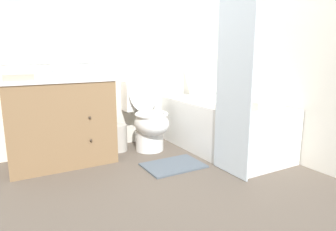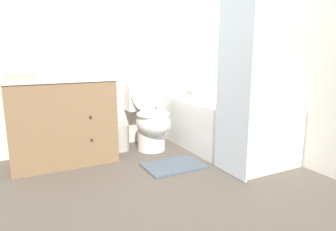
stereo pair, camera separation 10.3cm
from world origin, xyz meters
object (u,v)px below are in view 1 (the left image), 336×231
(toilet, at_px, (148,119))
(hand_towel_folded, at_px, (18,78))
(vanity_cabinet, at_px, (60,120))
(soap_dispenser, at_px, (97,70))
(bath_towel_folded, at_px, (239,106))
(sink_faucet, at_px, (53,73))
(bath_mat, at_px, (173,165))
(tissue_box, at_px, (74,72))
(wastebasket, at_px, (118,138))
(bathtub, at_px, (222,126))

(toilet, xyz_separation_m, hand_towel_folded, (-1.26, -0.12, 0.52))
(vanity_cabinet, relative_size, hand_towel_folded, 4.07)
(vanity_cabinet, relative_size, soap_dispenser, 6.87)
(toilet, relative_size, hand_towel_folded, 3.44)
(toilet, distance_m, soap_dispenser, 0.78)
(toilet, xyz_separation_m, bath_towel_folded, (0.54, -0.86, 0.23))
(vanity_cabinet, height_order, sink_faucet, sink_faucet)
(sink_faucet, bearing_deg, hand_towel_folded, -132.01)
(bath_towel_folded, distance_m, bath_mat, 0.84)
(soap_dispenser, height_order, bath_towel_folded, soap_dispenser)
(vanity_cabinet, bearing_deg, hand_towel_folded, -153.41)
(sink_faucet, height_order, hand_towel_folded, sink_faucet)
(soap_dispenser, bearing_deg, tissue_box, 136.50)
(vanity_cabinet, relative_size, bath_mat, 1.76)
(hand_towel_folded, bearing_deg, bath_towel_folded, -22.30)
(vanity_cabinet, xyz_separation_m, soap_dispenser, (0.38, -0.05, 0.47))
(vanity_cabinet, distance_m, tissue_box, 0.51)
(toilet, distance_m, tissue_box, 0.92)
(sink_faucet, xyz_separation_m, wastebasket, (0.61, -0.14, -0.73))
(bath_towel_folded, bearing_deg, toilet, 122.25)
(tissue_box, bearing_deg, bathtub, -22.69)
(wastebasket, relative_size, bath_towel_folded, 1.13)
(sink_faucet, relative_size, hand_towel_folded, 0.59)
(sink_faucet, bearing_deg, toilet, -15.08)
(tissue_box, xyz_separation_m, soap_dispenser, (0.19, -0.18, 0.02))
(sink_faucet, relative_size, toilet, 0.17)
(soap_dispenser, bearing_deg, wastebasket, 26.23)
(sink_faucet, bearing_deg, bath_towel_folded, -37.00)
(wastebasket, distance_m, soap_dispenser, 0.80)
(bath_towel_folded, bearing_deg, bath_mat, 155.48)
(toilet, bearing_deg, wastebasket, 160.24)
(soap_dispenser, xyz_separation_m, bath_towel_folded, (1.09, -0.86, -0.32))
(soap_dispenser, xyz_separation_m, bath_mat, (0.53, -0.60, -0.90))
(vanity_cabinet, xyz_separation_m, bathtub, (1.64, -0.47, -0.16))
(hand_towel_folded, bearing_deg, bathtub, -8.80)
(wastebasket, height_order, hand_towel_folded, hand_towel_folded)
(tissue_box, relative_size, soap_dispenser, 1.02)
(toilet, bearing_deg, bathtub, -30.89)
(bathtub, relative_size, tissue_box, 10.32)
(tissue_box, bearing_deg, hand_towel_folded, -150.40)
(toilet, bearing_deg, vanity_cabinet, 177.05)
(tissue_box, distance_m, bath_towel_folded, 1.67)
(tissue_box, bearing_deg, bath_towel_folded, -39.10)
(vanity_cabinet, bearing_deg, toilet, -2.95)
(bathtub, height_order, hand_towel_folded, hand_towel_folded)
(toilet, height_order, tissue_box, tissue_box)
(bath_towel_folded, relative_size, bath_mat, 0.47)
(toilet, relative_size, bath_mat, 1.49)
(bathtub, distance_m, soap_dispenser, 1.47)
(hand_towel_folded, bearing_deg, soap_dispenser, 9.46)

